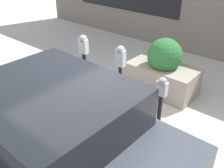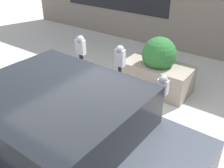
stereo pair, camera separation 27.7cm
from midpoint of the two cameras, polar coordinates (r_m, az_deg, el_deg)
name	(u,v)px [view 2 (the right image)]	position (r m, az deg, el deg)	size (l,w,h in m)	color
ground_plane	(109,132)	(4.78, -2.33, -10.54)	(40.00, 40.00, 0.00)	beige
curb_strip	(106,134)	(4.72, -2.94, -10.85)	(13.50, 0.16, 0.04)	red
parking_meter_nearest	(161,100)	(4.14, 8.83, -3.40)	(0.16, 0.14, 1.27)	black
parking_meter_second	(120,73)	(4.32, -0.14, 2.43)	(0.16, 0.13, 1.59)	black
parking_meter_middle	(82,64)	(4.84, -8.25, 4.36)	(0.17, 0.15, 1.58)	black
planter_box	(158,69)	(5.88, 8.59, 3.18)	(1.50, 0.81, 1.25)	gray
parked_car_front	(53,134)	(3.63, -14.85, -10.50)	(3.90, 2.03, 1.51)	#383D47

